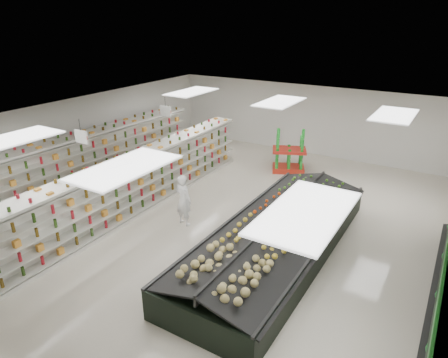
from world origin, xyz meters
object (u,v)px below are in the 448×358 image
Objects in this scene: produce_island at (276,237)px; soda_endcap at (289,152)px; gondola_center at (141,183)px; shopper_main at (183,200)px; shopper_background at (180,153)px; gondola_left at (79,163)px.

soda_endcap reaches higher than produce_island.
shopper_main is (1.94, -0.23, -0.06)m from gondola_center.
soda_endcap is at bearing -90.18° from shopper_main.
produce_island is at bearing -3.95° from gondola_center.
gondola_center is 5.13m from produce_island.
soda_endcap is at bearing 109.66° from produce_island.
shopper_background reaches higher than soda_endcap.
produce_island is 6.75m from shopper_background.
shopper_background is at bearing -143.85° from soda_endcap.
gondola_center reaches higher than soda_endcap.
gondola_left reaches higher than soda_endcap.
gondola_left is at bearing 176.25° from gondola_center.
gondola_center reaches higher than produce_island.
shopper_background is at bearing -42.41° from shopper_main.
soda_endcap is (-2.17, 6.06, 0.32)m from produce_island.
soda_endcap is (6.19, 5.62, -0.08)m from gondola_left.
shopper_background is (2.54, 2.95, -0.01)m from gondola_left.
gondola_left reaches higher than gondola_center.
gondola_left is 7.03× the size of shopper_main.
shopper_main is at bearing -99.51° from soda_endcap.
gondola_left is 6.66× the size of soda_endcap.
gondola_left is 5.20m from shopper_main.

